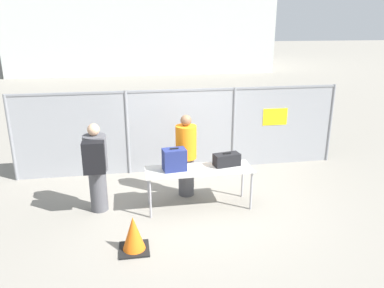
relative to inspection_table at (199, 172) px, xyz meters
name	(u,v)px	position (x,y,z in m)	size (l,w,h in m)	color
ground_plane	(197,206)	(-0.04, 0.02, -0.70)	(120.00, 120.00, 0.00)	gray
fence_section	(183,128)	(-0.02, 1.91, 0.31)	(7.43, 0.07, 1.91)	gray
inspection_table	(199,172)	(0.00, 0.00, 0.00)	(1.97, 0.66, 0.76)	#B2B2AD
suitcase_navy	(174,160)	(-0.45, 0.03, 0.26)	(0.44, 0.32, 0.42)	navy
suitcase_black	(227,160)	(0.54, 0.09, 0.18)	(0.52, 0.32, 0.25)	black
traveler_hooded	(96,165)	(-1.84, 0.13, 0.21)	(0.41, 0.63, 1.65)	#4C4C51
security_worker_near	(186,155)	(-0.15, 0.56, 0.15)	(0.41, 0.41, 1.65)	#4C4C51
utility_trailer	(203,132)	(0.78, 3.50, -0.27)	(4.41, 2.34, 0.74)	#4C6B47
distant_hangar	(139,18)	(-0.01, 24.85, 2.88)	(17.16, 13.41, 7.16)	#B2B7B2
traffic_cone	(134,235)	(-1.24, -1.23, -0.44)	(0.45, 0.45, 0.57)	black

